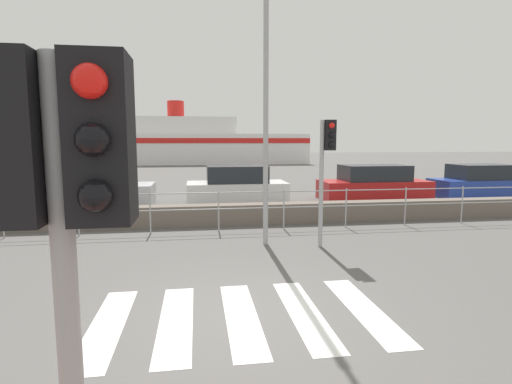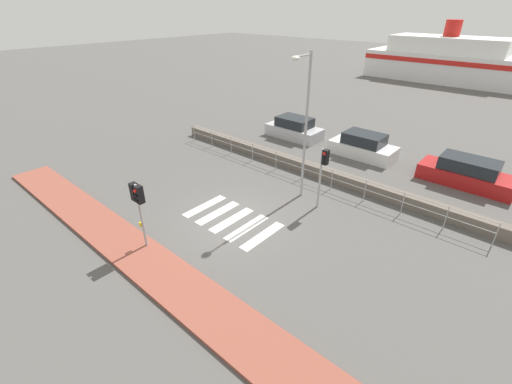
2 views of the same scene
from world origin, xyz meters
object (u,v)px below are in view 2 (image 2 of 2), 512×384
(ferry_boat, at_px, (464,64))
(parked_car_silver, at_px, (294,129))
(parked_car_red, at_px, (467,174))
(parked_car_white, at_px, (363,147))
(traffic_light_far, at_px, (323,166))
(streetlamp, at_px, (304,114))
(traffic_light_near, at_px, (138,200))

(ferry_boat, relative_size, parked_car_silver, 5.80)
(parked_car_red, bearing_deg, parked_car_white, -180.00)
(ferry_boat, height_order, parked_car_white, ferry_boat)
(parked_car_silver, relative_size, parked_car_red, 0.87)
(parked_car_white, bearing_deg, traffic_light_far, -79.37)
(streetlamp, height_order, parked_car_red, streetlamp)
(parked_car_silver, height_order, parked_car_white, parked_car_white)
(traffic_light_far, xyz_separation_m, ferry_boat, (-2.91, 36.43, 0.01))
(streetlamp, bearing_deg, parked_car_red, 50.04)
(parked_car_silver, bearing_deg, traffic_light_far, -47.26)
(traffic_light_far, xyz_separation_m, parked_car_red, (4.48, 7.12, -1.52))
(traffic_light_near, bearing_deg, ferry_boat, 89.27)
(traffic_light_near, distance_m, parked_car_red, 16.29)
(traffic_light_far, xyz_separation_m, parked_car_white, (-1.33, 7.12, -1.51))
(traffic_light_far, height_order, parked_car_red, traffic_light_far)
(streetlamp, bearing_deg, traffic_light_far, -8.39)
(streetlamp, xyz_separation_m, parked_car_red, (5.80, 6.92, -3.53))
(parked_car_silver, relative_size, parked_car_white, 1.00)
(streetlamp, distance_m, parked_car_red, 9.70)
(ferry_boat, xyz_separation_m, parked_car_white, (1.57, -29.32, -1.52))
(parked_car_white, bearing_deg, traffic_light_near, -98.55)
(traffic_light_far, relative_size, ferry_boat, 0.13)
(parked_car_silver, bearing_deg, streetlamp, -52.79)
(streetlamp, relative_size, ferry_boat, 0.29)
(streetlamp, distance_m, ferry_boat, 36.33)
(traffic_light_near, bearing_deg, parked_car_silver, 102.42)
(ferry_boat, xyz_separation_m, parked_car_red, (7.39, -29.32, -1.53))
(parked_car_silver, bearing_deg, ferry_boat, 82.87)
(traffic_light_far, relative_size, parked_car_red, 0.64)
(traffic_light_near, xyz_separation_m, parked_car_red, (7.94, 14.14, -1.56))
(parked_car_silver, bearing_deg, traffic_light_near, -77.58)
(traffic_light_near, distance_m, ferry_boat, 43.46)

